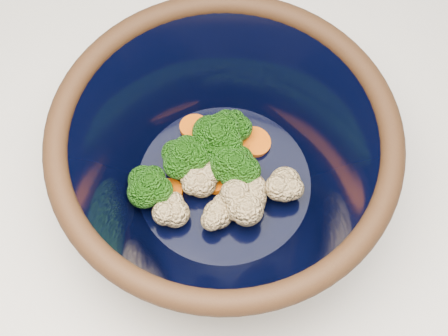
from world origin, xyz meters
TOP-DOWN VIEW (x-y plane):
  - counter at (0.00, 0.00)m, footprint 1.20×1.20m
  - mixing_bowl at (-0.10, 0.02)m, footprint 0.31×0.31m
  - vegetable_pile at (-0.10, 0.02)m, footprint 0.15×0.14m

SIDE VIEW (x-z plane):
  - counter at x=0.00m, z-range 0.00..0.90m
  - vegetable_pile at x=-0.10m, z-range 0.93..0.98m
  - mixing_bowl at x=-0.10m, z-range 0.91..1.04m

